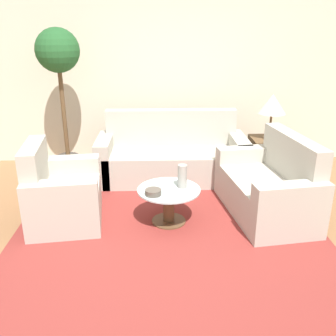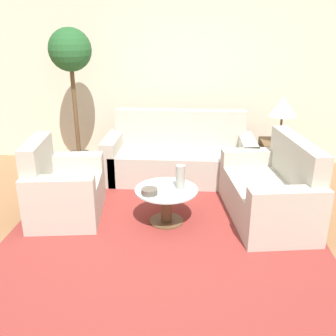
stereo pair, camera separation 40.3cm
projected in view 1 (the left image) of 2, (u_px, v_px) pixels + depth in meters
ground_plane at (158, 252)px, 3.64m from camera, size 14.00×14.00×0.00m
wall_back at (156, 78)px, 5.74m from camera, size 10.00×0.06×2.60m
rug at (169, 221)px, 4.19m from camera, size 3.28×3.50×0.01m
sofa_main at (172, 157)px, 5.34m from camera, size 2.07×0.82×0.94m
armchair at (60, 196)px, 4.13m from camera, size 0.86×1.04×0.90m
loveseat at (271, 189)px, 4.31m from camera, size 0.97×1.50×0.92m
coffee_table at (169, 201)px, 4.10m from camera, size 0.69×0.69×0.40m
side_table at (267, 158)px, 5.32m from camera, size 0.48×0.48×0.59m
table_lamp at (272, 105)px, 5.05m from camera, size 0.37×0.37×0.61m
potted_plant at (59, 66)px, 5.00m from camera, size 0.58×0.58×2.05m
vase at (182, 176)px, 4.05m from camera, size 0.10×0.10×0.26m
bowl at (153, 192)px, 3.90m from camera, size 0.17×0.17×0.06m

